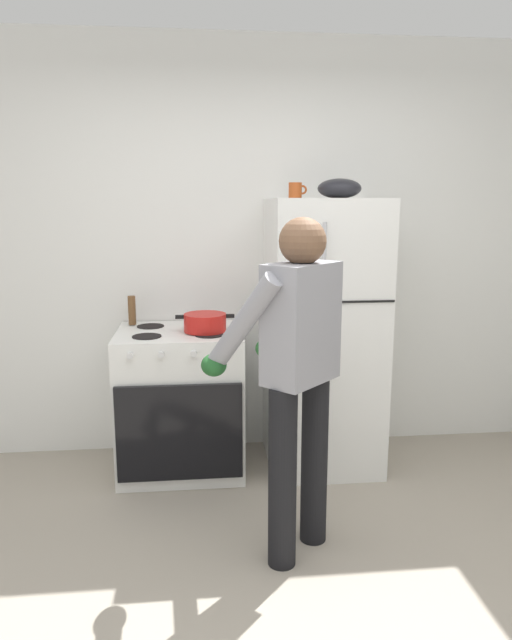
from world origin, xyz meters
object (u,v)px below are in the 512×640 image
at_px(refrigerator, 323,335).
at_px(person_cook, 295,360).
at_px(red_pot, 205,322).
at_px(stove_range, 181,401).
at_px(pepper_mill, 132,310).
at_px(coffee_mug, 296,191).
at_px(mixing_bowl, 339,189).

distance_m(refrigerator, person_cook, 1.03).
bearing_deg(red_pot, person_cook, -66.59).
height_order(refrigerator, stove_range, refrigerator).
height_order(refrigerator, pepper_mill, refrigerator).
height_order(coffee_mug, mixing_bowl, mixing_bowl).
bearing_deg(mixing_bowl, person_cook, -113.85).
xyz_separation_m(person_cook, mixing_bowl, (0.42, 0.96, 0.79)).
distance_m(stove_range, red_pot, 0.53).
distance_m(person_cook, mixing_bowl, 1.32).
distance_m(red_pot, pepper_mill, 0.52).
relative_size(person_cook, pepper_mill, 8.71).
bearing_deg(red_pot, stove_range, 166.08).
xyz_separation_m(red_pot, pepper_mill, (-0.46, 0.25, 0.04)).
bearing_deg(refrigerator, pepper_mill, 170.51).
bearing_deg(coffee_mug, person_cook, -99.39).
relative_size(stove_range, red_pot, 2.53).
height_order(refrigerator, person_cook, refrigerator).
relative_size(refrigerator, mixing_bowl, 6.44).
height_order(red_pot, mixing_bowl, mixing_bowl).
distance_m(coffee_mug, mixing_bowl, 0.26).
height_order(coffee_mug, pepper_mill, coffee_mug).
xyz_separation_m(refrigerator, stove_range, (-0.90, -0.01, -0.40)).
xyz_separation_m(coffee_mug, mixing_bowl, (0.26, -0.05, 0.01)).
bearing_deg(pepper_mill, stove_range, -35.04).
xyz_separation_m(stove_range, coffee_mug, (0.72, 0.06, 1.29)).
xyz_separation_m(coffee_mug, pepper_mill, (-1.02, 0.15, -0.74)).
xyz_separation_m(refrigerator, coffee_mug, (-0.18, 0.05, 0.89)).
distance_m(refrigerator, coffee_mug, 0.91).
relative_size(refrigerator, stove_range, 1.88).
distance_m(person_cook, pepper_mill, 1.44).
bearing_deg(pepper_mill, refrigerator, -9.49).
bearing_deg(mixing_bowl, stove_range, -179.39).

